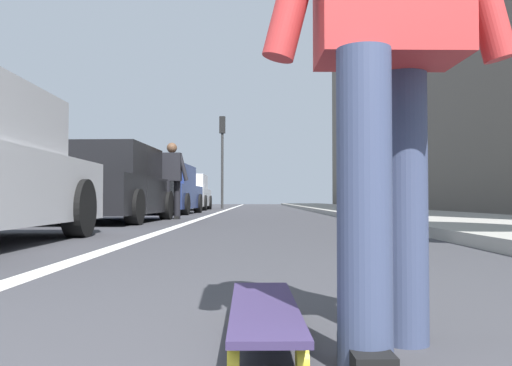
{
  "coord_description": "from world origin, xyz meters",
  "views": [
    {
      "loc": [
        -0.46,
        -0.09,
        0.43
      ],
      "look_at": [
        12.87,
        -0.05,
        0.85
      ],
      "focal_mm": 37.0,
      "sensor_mm": 36.0,
      "label": 1
    }
  ],
  "objects_px": {
    "parked_car_far": "(165,191)",
    "traffic_light": "(222,145)",
    "parked_car_end": "(186,193)",
    "skater_person": "(388,20)",
    "pedestrian_distant": "(172,175)",
    "parked_car_mid": "(109,186)",
    "skateboard": "(264,311)"
  },
  "relations": [
    {
      "from": "skateboard",
      "to": "skater_person",
      "type": "height_order",
      "value": "skater_person"
    },
    {
      "from": "skateboard",
      "to": "pedestrian_distant",
      "type": "relative_size",
      "value": 0.5
    },
    {
      "from": "skater_person",
      "to": "parked_car_end",
      "type": "xyz_separation_m",
      "value": [
        20.53,
        3.37,
        -0.24
      ]
    },
    {
      "from": "parked_car_end",
      "to": "parked_car_far",
      "type": "bearing_deg",
      "value": -178.38
    },
    {
      "from": "parked_car_far",
      "to": "pedestrian_distant",
      "type": "height_order",
      "value": "pedestrian_distant"
    },
    {
      "from": "skateboard",
      "to": "skater_person",
      "type": "bearing_deg",
      "value": -113.35
    },
    {
      "from": "parked_car_mid",
      "to": "parked_car_far",
      "type": "bearing_deg",
      "value": -0.55
    },
    {
      "from": "skateboard",
      "to": "traffic_light",
      "type": "height_order",
      "value": "traffic_light"
    },
    {
      "from": "parked_car_mid",
      "to": "parked_car_end",
      "type": "xyz_separation_m",
      "value": [
        11.79,
        0.11,
        -0.01
      ]
    },
    {
      "from": "parked_car_end",
      "to": "pedestrian_distant",
      "type": "distance_m",
      "value": 10.49
    },
    {
      "from": "skater_person",
      "to": "traffic_light",
      "type": "bearing_deg",
      "value": 4.99
    },
    {
      "from": "parked_car_mid",
      "to": "parked_car_far",
      "type": "height_order",
      "value": "parked_car_mid"
    },
    {
      "from": "traffic_light",
      "to": "parked_car_far",
      "type": "bearing_deg",
      "value": 172.8
    },
    {
      "from": "traffic_light",
      "to": "pedestrian_distant",
      "type": "height_order",
      "value": "traffic_light"
    },
    {
      "from": "parked_car_mid",
      "to": "traffic_light",
      "type": "distance_m",
      "value": 15.07
    },
    {
      "from": "parked_car_mid",
      "to": "traffic_light",
      "type": "height_order",
      "value": "traffic_light"
    },
    {
      "from": "parked_car_mid",
      "to": "skater_person",
      "type": "bearing_deg",
      "value": -159.58
    },
    {
      "from": "parked_car_end",
      "to": "traffic_light",
      "type": "bearing_deg",
      "value": -23.25
    },
    {
      "from": "parked_car_end",
      "to": "pedestrian_distant",
      "type": "bearing_deg",
      "value": -173.9
    },
    {
      "from": "parked_car_far",
      "to": "traffic_light",
      "type": "bearing_deg",
      "value": -7.2
    },
    {
      "from": "skater_person",
      "to": "parked_car_far",
      "type": "height_order",
      "value": "skater_person"
    },
    {
      "from": "traffic_light",
      "to": "pedestrian_distant",
      "type": "bearing_deg",
      "value": 179.17
    },
    {
      "from": "traffic_light",
      "to": "parked_car_end",
      "type": "bearing_deg",
      "value": 156.75
    },
    {
      "from": "traffic_light",
      "to": "parked_car_mid",
      "type": "bearing_deg",
      "value": 175.39
    },
    {
      "from": "skateboard",
      "to": "pedestrian_distant",
      "type": "bearing_deg",
      "value": 10.85
    },
    {
      "from": "parked_car_mid",
      "to": "traffic_light",
      "type": "bearing_deg",
      "value": -4.61
    },
    {
      "from": "skater_person",
      "to": "parked_car_mid",
      "type": "relative_size",
      "value": 0.4
    },
    {
      "from": "skateboard",
      "to": "parked_car_end",
      "type": "xyz_separation_m",
      "value": [
        20.38,
        3.02,
        0.6
      ]
    },
    {
      "from": "parked_car_far",
      "to": "parked_car_end",
      "type": "distance_m",
      "value": 5.99
    },
    {
      "from": "skater_person",
      "to": "pedestrian_distant",
      "type": "height_order",
      "value": "pedestrian_distant"
    },
    {
      "from": "skater_person",
      "to": "parked_car_end",
      "type": "distance_m",
      "value": 20.81
    },
    {
      "from": "skater_person",
      "to": "parked_car_mid",
      "type": "bearing_deg",
      "value": 20.42
    }
  ]
}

